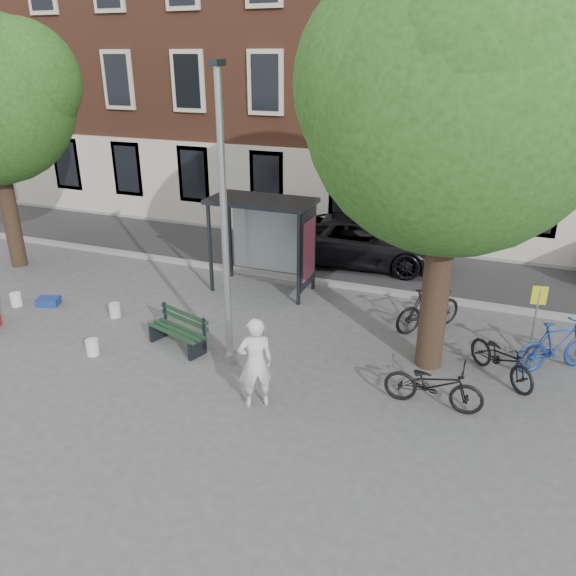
% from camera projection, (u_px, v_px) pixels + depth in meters
% --- Properties ---
extents(ground, '(90.00, 90.00, 0.00)m').
position_uv_depth(ground, '(231.00, 362.00, 12.19)').
color(ground, '#4C4C4F').
rests_on(ground, ground).
extents(road, '(40.00, 4.00, 0.01)m').
position_uv_depth(road, '(329.00, 260.00, 18.20)').
color(road, '#28282B').
rests_on(road, ground).
extents(curb_near, '(40.00, 0.25, 0.12)m').
position_uv_depth(curb_near, '(308.00, 280.00, 16.46)').
color(curb_near, gray).
rests_on(curb_near, ground).
extents(curb_far, '(40.00, 0.25, 0.12)m').
position_uv_depth(curb_far, '(346.00, 241.00, 19.90)').
color(curb_far, gray).
rests_on(curb_far, ground).
extents(building_row, '(30.00, 8.00, 14.00)m').
position_uv_depth(building_row, '(383.00, 30.00, 20.66)').
color(building_row, brown).
rests_on(building_row, ground).
extents(lamppost, '(0.28, 0.35, 6.11)m').
position_uv_depth(lamppost, '(225.00, 240.00, 11.12)').
color(lamppost, '#9EA0A3').
rests_on(lamppost, ground).
extents(tree_right, '(5.76, 5.60, 8.20)m').
position_uv_depth(tree_right, '(458.00, 89.00, 9.86)').
color(tree_right, black).
rests_on(tree_right, ground).
extents(bus_shelter, '(2.85, 1.45, 2.62)m').
position_uv_depth(bus_shelter, '(277.00, 225.00, 15.19)').
color(bus_shelter, '#1E2328').
rests_on(bus_shelter, ground).
extents(painter, '(0.79, 0.73, 1.82)m').
position_uv_depth(painter, '(255.00, 363.00, 10.38)').
color(painter, silver).
rests_on(painter, ground).
extents(bench, '(1.64, 0.96, 0.81)m').
position_uv_depth(bench, '(179.00, 332.00, 12.70)').
color(bench, '#1E2328').
rests_on(bench, ground).
extents(bike_a, '(1.85, 0.66, 0.97)m').
position_uv_depth(bike_a, '(434.00, 384.00, 10.48)').
color(bike_a, black).
rests_on(bike_a, ground).
extents(bike_b, '(1.85, 1.52, 1.13)m').
position_uv_depth(bike_b, '(557.00, 346.00, 11.70)').
color(bike_b, navy).
rests_on(bike_b, ground).
extents(bike_c, '(1.71, 1.75, 0.95)m').
position_uv_depth(bike_c, '(502.00, 358.00, 11.40)').
color(bike_c, black).
rests_on(bike_c, ground).
extents(bike_d, '(1.65, 1.72, 1.12)m').
position_uv_depth(bike_d, '(428.00, 309.00, 13.42)').
color(bike_d, black).
rests_on(bike_d, ground).
extents(car_dark, '(5.54, 2.94, 1.48)m').
position_uv_depth(car_dark, '(361.00, 241.00, 17.72)').
color(car_dark, black).
rests_on(car_dark, ground).
extents(blue_crate, '(0.66, 0.57, 0.20)m').
position_uv_depth(blue_crate, '(48.00, 301.00, 14.94)').
color(blue_crate, navy).
rests_on(blue_crate, ground).
extents(bucket_a, '(0.28, 0.28, 0.36)m').
position_uv_depth(bucket_a, '(16.00, 300.00, 14.86)').
color(bucket_a, white).
rests_on(bucket_a, ground).
extents(bucket_b, '(0.30, 0.30, 0.36)m').
position_uv_depth(bucket_b, '(93.00, 347.00, 12.44)').
color(bucket_b, silver).
rests_on(bucket_b, ground).
extents(bucket_c, '(0.32, 0.32, 0.36)m').
position_uv_depth(bucket_c, '(115.00, 310.00, 14.24)').
color(bucket_c, silver).
rests_on(bucket_c, ground).
extents(notice_sign, '(0.31, 0.08, 1.79)m').
position_uv_depth(notice_sign, '(537.00, 309.00, 11.70)').
color(notice_sign, '#9EA0A3').
rests_on(notice_sign, ground).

